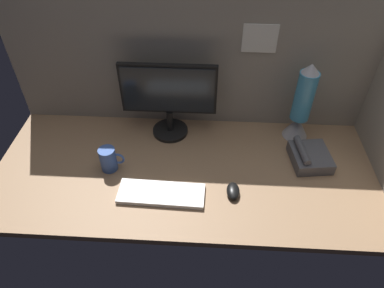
{
  "coord_description": "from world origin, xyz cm",
  "views": [
    {
      "loc": [
        7.62,
        -113.9,
        118.66
      ],
      "look_at": [
        -4.67,
        0.0,
        14.0
      ],
      "focal_mm": 32.98,
      "sensor_mm": 36.0,
      "label": 1
    }
  ],
  "objects_px": {
    "lava_lamp": "(301,108)",
    "desk_phone": "(309,157)",
    "mouse": "(233,191)",
    "keyboard": "(161,194)",
    "mug_ceramic_blue": "(109,159)",
    "monitor": "(169,96)"
  },
  "relations": [
    {
      "from": "mug_ceramic_blue",
      "to": "keyboard",
      "type": "bearing_deg",
      "value": -29.84
    },
    {
      "from": "keyboard",
      "to": "desk_phone",
      "type": "height_order",
      "value": "desk_phone"
    },
    {
      "from": "mouse",
      "to": "lava_lamp",
      "type": "xyz_separation_m",
      "value": [
        0.33,
        0.41,
        0.15
      ]
    },
    {
      "from": "monitor",
      "to": "lava_lamp",
      "type": "xyz_separation_m",
      "value": [
        0.64,
        0.01,
        -0.05
      ]
    },
    {
      "from": "keyboard",
      "to": "desk_phone",
      "type": "distance_m",
      "value": 0.71
    },
    {
      "from": "monitor",
      "to": "mouse",
      "type": "bearing_deg",
      "value": -52.07
    },
    {
      "from": "monitor",
      "to": "mug_ceramic_blue",
      "type": "bearing_deg",
      "value": -131.66
    },
    {
      "from": "desk_phone",
      "to": "mouse",
      "type": "bearing_deg",
      "value": -149.09
    },
    {
      "from": "keyboard",
      "to": "lava_lamp",
      "type": "distance_m",
      "value": 0.79
    },
    {
      "from": "mouse",
      "to": "desk_phone",
      "type": "height_order",
      "value": "desk_phone"
    },
    {
      "from": "desk_phone",
      "to": "lava_lamp",
      "type": "bearing_deg",
      "value": 100.33
    },
    {
      "from": "mug_ceramic_blue",
      "to": "desk_phone",
      "type": "height_order",
      "value": "mug_ceramic_blue"
    },
    {
      "from": "keyboard",
      "to": "mug_ceramic_blue",
      "type": "height_order",
      "value": "mug_ceramic_blue"
    },
    {
      "from": "mouse",
      "to": "desk_phone",
      "type": "distance_m",
      "value": 0.42
    },
    {
      "from": "desk_phone",
      "to": "monitor",
      "type": "bearing_deg",
      "value": 164.69
    },
    {
      "from": "keyboard",
      "to": "mug_ceramic_blue",
      "type": "relative_size",
      "value": 3.17
    },
    {
      "from": "mouse",
      "to": "keyboard",
      "type": "bearing_deg",
      "value": -175.46
    },
    {
      "from": "keyboard",
      "to": "mouse",
      "type": "relative_size",
      "value": 3.85
    },
    {
      "from": "keyboard",
      "to": "lava_lamp",
      "type": "relative_size",
      "value": 0.9
    },
    {
      "from": "lava_lamp",
      "to": "desk_phone",
      "type": "bearing_deg",
      "value": -79.67
    },
    {
      "from": "monitor",
      "to": "desk_phone",
      "type": "relative_size",
      "value": 2.19
    },
    {
      "from": "mug_ceramic_blue",
      "to": "monitor",
      "type": "bearing_deg",
      "value": 48.34
    }
  ]
}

